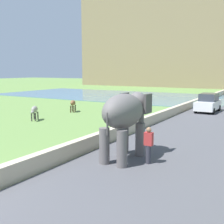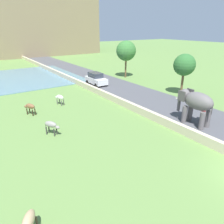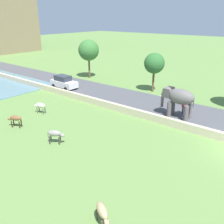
# 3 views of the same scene
# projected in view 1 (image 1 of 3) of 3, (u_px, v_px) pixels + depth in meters

# --- Properties ---
(road_surface) EXTENTS (7.00, 120.00, 0.06)m
(road_surface) POSITION_uv_depth(u_px,v_px,m) (218.00, 119.00, 23.37)
(road_surface) COLOR #4C4C51
(road_surface) RESTS_ON ground
(barrier_wall) EXTENTS (0.40, 110.00, 0.75)m
(barrier_wall) POSITION_uv_depth(u_px,v_px,m) (166.00, 114.00, 23.54)
(barrier_wall) COLOR beige
(barrier_wall) RESTS_ON ground
(lake) EXTENTS (36.00, 18.00, 0.08)m
(lake) POSITION_uv_depth(u_px,v_px,m) (111.00, 95.00, 45.21)
(lake) COLOR slate
(lake) RESTS_ON ground
(hill_distant) EXTENTS (64.00, 28.00, 25.68)m
(hill_distant) POSITION_uv_depth(u_px,v_px,m) (215.00, 35.00, 72.33)
(hill_distant) COLOR #897556
(hill_distant) RESTS_ON ground
(elephant) EXTENTS (1.41, 3.47, 2.99)m
(elephant) POSITION_uv_depth(u_px,v_px,m) (126.00, 115.00, 12.45)
(elephant) COLOR #605B5B
(elephant) RESTS_ON ground
(person_beside_elephant) EXTENTS (0.36, 0.22, 1.63)m
(person_beside_elephant) POSITION_uv_depth(u_px,v_px,m) (148.00, 145.00, 11.90)
(person_beside_elephant) COLOR #33333D
(person_beside_elephant) RESTS_ON ground
(car_white) EXTENTS (1.84, 4.02, 1.80)m
(car_white) POSITION_uv_depth(u_px,v_px,m) (208.00, 103.00, 26.93)
(car_white) COLOR white
(car_white) RESTS_ON ground
(cow_white) EXTENTS (0.70, 1.42, 1.15)m
(cow_white) POSITION_uv_depth(u_px,v_px,m) (109.00, 104.00, 26.32)
(cow_white) COLOR silver
(cow_white) RESTS_ON ground
(cow_grey) EXTENTS (1.02, 1.36, 1.15)m
(cow_grey) POSITION_uv_depth(u_px,v_px,m) (34.00, 110.00, 22.54)
(cow_grey) COLOR gray
(cow_grey) RESTS_ON ground
(cow_brown) EXTENTS (0.93, 1.39, 1.15)m
(cow_brown) POSITION_uv_depth(u_px,v_px,m) (73.00, 103.00, 27.16)
(cow_brown) COLOR brown
(cow_brown) RESTS_ON ground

